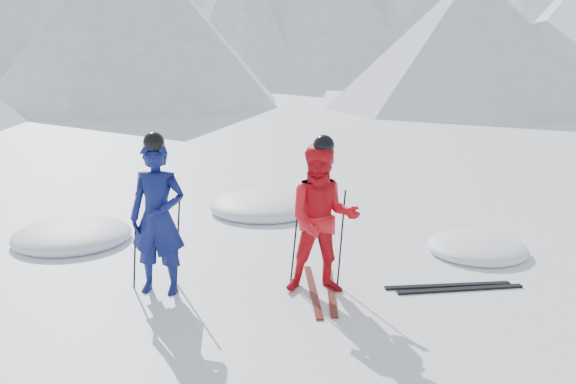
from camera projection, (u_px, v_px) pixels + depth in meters
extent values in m
plane|color=white|center=(391.00, 270.00, 8.62)|extent=(160.00, 160.00, 0.00)
cone|color=#B2BCD1|center=(124.00, 10.00, 54.68)|extent=(17.69, 17.69, 11.93)
cone|color=#B2BCD1|center=(243.00, 14.00, 49.51)|extent=(19.63, 19.63, 10.85)
cone|color=silver|center=(529.00, 18.00, 57.09)|extent=(24.45, 24.45, 10.76)
cone|color=#B2BCD1|center=(470.00, 40.00, 29.35)|extent=(14.00, 14.00, 6.50)
cone|color=#B2BCD1|center=(130.00, 15.00, 31.32)|extent=(16.00, 16.00, 9.00)
imported|color=#0D1552|center=(158.00, 218.00, 7.67)|extent=(0.84, 0.71, 1.97)
imported|color=red|center=(323.00, 219.00, 7.68)|extent=(1.07, 0.91, 1.93)
cylinder|color=black|center=(135.00, 241.00, 7.82)|extent=(0.13, 0.09, 1.31)
cylinder|color=black|center=(178.00, 236.00, 8.04)|extent=(0.13, 0.08, 1.31)
cylinder|color=black|center=(295.00, 239.00, 7.93)|extent=(0.13, 0.10, 1.29)
cylinder|color=black|center=(341.00, 239.00, 7.96)|extent=(0.13, 0.09, 1.29)
cube|color=black|center=(313.00, 291.00, 7.88)|extent=(0.37, 1.69, 0.03)
cube|color=black|center=(331.00, 289.00, 7.93)|extent=(0.48, 1.67, 0.03)
cube|color=black|center=(448.00, 286.00, 8.04)|extent=(1.70, 0.28, 0.03)
cube|color=black|center=(460.00, 289.00, 7.92)|extent=(1.70, 0.23, 0.03)
ellipsoid|color=white|center=(73.00, 241.00, 9.92)|extent=(1.89, 1.89, 0.42)
ellipsoid|color=white|center=(477.00, 253.00, 9.35)|extent=(1.51, 1.51, 0.33)
ellipsoid|color=white|center=(264.00, 211.00, 11.69)|extent=(2.09, 2.09, 0.46)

